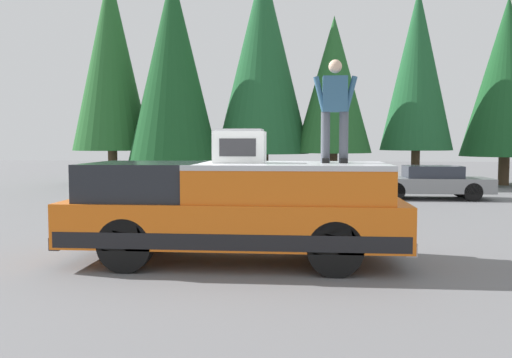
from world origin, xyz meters
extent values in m
plane|color=slate|center=(0.00, 0.00, 0.00)|extent=(90.00, 90.00, 0.00)
cube|color=orange|center=(-0.38, -0.34, 0.70)|extent=(2.00, 5.50, 0.70)
cube|color=black|center=(-0.38, -0.34, 0.51)|extent=(2.01, 5.39, 0.24)
cube|color=black|center=(-0.38, 1.17, 1.35)|extent=(1.84, 1.87, 0.60)
cube|color=orange|center=(-0.38, -1.22, 1.31)|extent=(1.92, 3.19, 0.52)
cube|color=#B7BABF|center=(-0.38, -1.22, 1.61)|extent=(1.94, 3.19, 0.08)
cube|color=#232326|center=(-0.38, 2.35, 0.43)|extent=(1.96, 0.16, 0.20)
cube|color=#B2B5BA|center=(-0.38, -3.03, 0.43)|extent=(1.96, 0.16, 0.20)
cylinder|color=black|center=(-1.23, 1.25, 0.42)|extent=(0.30, 0.84, 0.84)
cylinder|color=black|center=(0.47, 1.25, 0.42)|extent=(0.30, 0.84, 0.84)
cylinder|color=black|center=(-1.23, -1.94, 0.42)|extent=(0.30, 0.84, 0.84)
cylinder|color=black|center=(0.47, -1.94, 0.42)|extent=(0.30, 0.84, 0.84)
cube|color=silver|center=(-0.34, -0.41, 1.91)|extent=(0.64, 0.84, 0.52)
cube|color=#2D2D30|center=(-0.66, -0.41, 1.91)|extent=(0.01, 0.59, 0.29)
cube|color=#99999E|center=(-0.34, -0.41, 2.19)|extent=(0.58, 0.76, 0.04)
cylinder|color=#4C515B|center=(-0.23, -2.12, 2.07)|extent=(0.15, 0.15, 0.84)
cube|color=black|center=(-0.27, -2.12, 1.69)|extent=(0.26, 0.11, 0.08)
cylinder|color=#4C515B|center=(-0.23, -1.82, 2.07)|extent=(0.15, 0.15, 0.84)
cube|color=black|center=(-0.27, -1.82, 1.69)|extent=(0.26, 0.11, 0.08)
cube|color=#335B7A|center=(-0.23, -1.97, 2.78)|extent=(0.24, 0.40, 0.58)
sphere|color=beige|center=(-0.23, -1.97, 3.23)|extent=(0.22, 0.22, 0.22)
cylinder|color=#335B7A|center=(-0.26, -2.22, 2.78)|extent=(0.09, 0.23, 0.58)
cylinder|color=#335B7A|center=(-0.26, -1.73, 2.78)|extent=(0.09, 0.23, 0.58)
cube|color=gray|center=(9.96, -5.90, 0.49)|extent=(1.64, 4.10, 0.50)
cube|color=#282D38|center=(9.96, -6.00, 0.95)|extent=(1.31, 1.89, 0.42)
cylinder|color=black|center=(9.24, -4.63, 0.31)|extent=(0.20, 0.62, 0.62)
cylinder|color=black|center=(10.68, -4.63, 0.31)|extent=(0.20, 0.62, 0.62)
cylinder|color=black|center=(9.24, -7.17, 0.31)|extent=(0.20, 0.62, 0.62)
cylinder|color=black|center=(10.68, -7.17, 0.31)|extent=(0.20, 0.62, 0.62)
cylinder|color=#4C3826|center=(16.18, -10.68, 0.67)|extent=(0.47, 0.47, 1.33)
cone|color=#194C23|center=(16.18, -10.68, 4.94)|extent=(3.95, 3.95, 7.22)
cylinder|color=#4C3826|center=(15.72, -6.61, 0.81)|extent=(0.39, 0.39, 1.61)
cone|color=#1E562D|center=(15.72, -6.61, 5.26)|extent=(3.23, 3.23, 7.30)
cylinder|color=#4C3826|center=(15.03, -2.84, 0.75)|extent=(0.41, 0.41, 1.50)
cone|color=#235B28|center=(15.03, -2.84, 4.53)|extent=(3.40, 3.40, 6.05)
cylinder|color=#4C3826|center=(15.43, 0.34, 0.73)|extent=(0.51, 0.51, 1.46)
cone|color=#1E562D|center=(15.43, 0.34, 5.79)|extent=(4.27, 4.27, 8.68)
cylinder|color=#4C3826|center=(14.40, 4.27, 0.50)|extent=(0.49, 0.49, 1.00)
cone|color=#194C23|center=(14.40, 4.27, 5.27)|extent=(4.08, 4.08, 8.54)
cylinder|color=#4C3826|center=(15.25, 7.40, 0.80)|extent=(0.43, 0.43, 1.59)
cone|color=#235B28|center=(15.25, 7.40, 5.78)|extent=(3.58, 3.58, 8.37)
camera|label=1|loc=(-9.15, -1.43, 2.00)|focal=37.52mm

